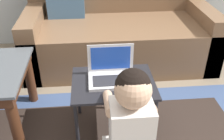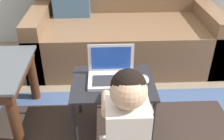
# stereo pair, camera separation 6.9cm
# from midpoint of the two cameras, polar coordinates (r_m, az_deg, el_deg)

# --- Properties ---
(ground_plane) EXTENTS (16.00, 16.00, 0.00)m
(ground_plane) POSITION_cam_midpoint_polar(r_m,az_deg,el_deg) (1.91, 1.06, -13.44)
(ground_plane) COLOR #7F705B
(couch) EXTENTS (1.79, 0.89, 0.90)m
(couch) POSITION_cam_midpoint_polar(r_m,az_deg,el_deg) (2.68, 3.10, 8.58)
(couch) COLOR brown
(couch) RESTS_ON ground_plane
(laptop_desk) EXTENTS (0.53, 0.41, 0.40)m
(laptop_desk) POSITION_cam_midpoint_polar(r_m,az_deg,el_deg) (1.71, 1.37, -4.00)
(laptop_desk) COLOR black
(laptop_desk) RESTS_ON ground_plane
(laptop) EXTENTS (0.30, 0.21, 0.22)m
(laptop) POSITION_cam_midpoint_polar(r_m,az_deg,el_deg) (1.68, 1.22, -1.04)
(laptop) COLOR silver
(laptop) RESTS_ON laptop_desk
(computer_mouse) EXTENTS (0.06, 0.10, 0.04)m
(computer_mouse) POSITION_cam_midpoint_polar(r_m,az_deg,el_deg) (1.69, 8.18, -2.07)
(computer_mouse) COLOR #B2B7C1
(computer_mouse) RESTS_ON laptop_desk
(person_seated) EXTENTS (0.29, 0.42, 0.73)m
(person_seated) POSITION_cam_midpoint_polar(r_m,az_deg,el_deg) (1.42, 4.63, -13.80)
(person_seated) COLOR silver
(person_seated) RESTS_ON ground_plane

